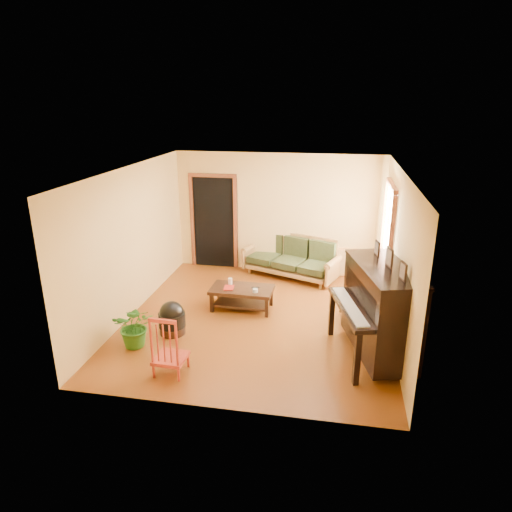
% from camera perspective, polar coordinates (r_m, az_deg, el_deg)
% --- Properties ---
extents(floor, '(5.00, 5.00, 0.00)m').
position_cam_1_polar(floor, '(8.10, 0.23, -7.86)').
color(floor, '#5C2B0C').
rests_on(floor, ground).
extents(doorway, '(1.08, 0.16, 2.05)m').
position_cam_1_polar(doorway, '(10.31, -5.30, 4.15)').
color(doorway, black).
rests_on(doorway, floor).
extents(window, '(0.12, 1.36, 1.46)m').
position_cam_1_polar(window, '(8.74, 16.25, 3.93)').
color(window, white).
rests_on(window, right_wall).
extents(sofa, '(2.21, 1.52, 0.87)m').
position_cam_1_polar(sofa, '(9.83, 4.32, -0.17)').
color(sofa, olive).
rests_on(sofa, floor).
extents(coffee_table, '(1.14, 0.64, 0.41)m').
position_cam_1_polar(coffee_table, '(8.39, -1.76, -5.30)').
color(coffee_table, black).
rests_on(coffee_table, floor).
extents(armchair, '(0.97, 0.99, 0.76)m').
position_cam_1_polar(armchair, '(8.35, 13.37, -4.70)').
color(armchair, olive).
rests_on(armchair, floor).
extents(piano, '(1.35, 1.81, 1.43)m').
position_cam_1_polar(piano, '(6.95, 15.26, -6.83)').
color(piano, black).
rests_on(piano, floor).
extents(footstool, '(0.46, 0.46, 0.42)m').
position_cam_1_polar(footstool, '(7.68, -10.44, -8.08)').
color(footstool, black).
rests_on(footstool, floor).
extents(red_chair, '(0.45, 0.49, 0.92)m').
position_cam_1_polar(red_chair, '(6.55, -10.74, -10.68)').
color(red_chair, maroon).
rests_on(red_chair, floor).
extents(leaning_frame, '(0.51, 0.15, 0.67)m').
position_cam_1_polar(leaning_frame, '(10.04, 11.20, -0.71)').
color(leaning_frame, '#CF8F45').
rests_on(leaning_frame, floor).
extents(ceramic_crock, '(0.24, 0.24, 0.24)m').
position_cam_1_polar(ceramic_crock, '(10.00, 13.83, -2.29)').
color(ceramic_crock, '#2E508C').
rests_on(ceramic_crock, floor).
extents(potted_plant, '(0.73, 0.66, 0.70)m').
position_cam_1_polar(potted_plant, '(7.37, -14.85, -8.44)').
color(potted_plant, '#27611B').
rests_on(potted_plant, floor).
extents(book, '(0.20, 0.25, 0.02)m').
position_cam_1_polar(book, '(8.31, -4.01, -3.97)').
color(book, '#A22115').
rests_on(book, coffee_table).
extents(candle, '(0.08, 0.08, 0.13)m').
position_cam_1_polar(candle, '(8.44, -3.24, -3.18)').
color(candle, white).
rests_on(candle, coffee_table).
extents(glass_jar, '(0.10, 0.10, 0.06)m').
position_cam_1_polar(glass_jar, '(8.12, -0.10, -4.34)').
color(glass_jar, silver).
rests_on(glass_jar, coffee_table).
extents(remote, '(0.15, 0.07, 0.01)m').
position_cam_1_polar(remote, '(8.31, -0.07, -3.96)').
color(remote, black).
rests_on(remote, coffee_table).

